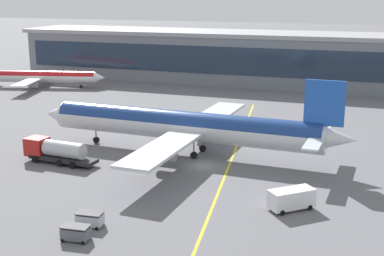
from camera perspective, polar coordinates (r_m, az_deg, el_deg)
ground_plane at (r=71.92m, az=0.98°, el=-4.07°), size 700.00×700.00×0.00m
apron_lead_in_line at (r=72.77m, az=4.12°, el=-3.88°), size 12.01×79.18×0.01m
terminal_building at (r=135.90m, az=12.55°, el=7.24°), size 155.55×19.81×13.07m
main_airliner at (r=76.00m, az=-0.83°, el=0.26°), size 48.25×38.38×12.03m
fuel_tanker at (r=74.88m, az=-14.54°, el=-2.39°), size 10.95×3.26×3.25m
crew_van at (r=58.30m, az=10.65°, el=-7.49°), size 5.11×4.93×2.30m
baggage_cart_0 at (r=52.04m, az=-12.49°, el=-11.01°), size 2.80×1.87×1.48m
baggage_cart_1 at (r=54.66m, az=-11.02°, el=-9.65°), size 2.80×1.87×1.48m
commuter_jet_far at (r=135.93m, az=-16.07°, el=5.39°), size 31.88×25.67×8.01m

